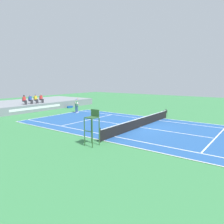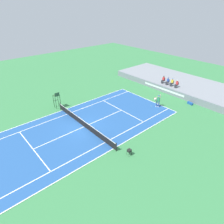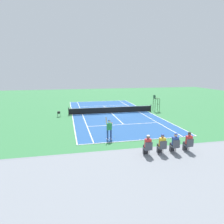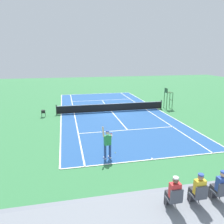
# 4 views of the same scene
# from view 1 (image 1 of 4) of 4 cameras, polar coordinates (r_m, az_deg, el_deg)

# --- Properties ---
(ground_plane) EXTENTS (80.00, 80.00, 0.00)m
(ground_plane) POSITION_cam_1_polar(r_m,az_deg,el_deg) (20.18, 7.64, -4.10)
(ground_plane) COLOR #387F47
(court) EXTENTS (11.08, 23.88, 0.03)m
(court) POSITION_cam_1_polar(r_m,az_deg,el_deg) (20.18, 7.64, -4.07)
(court) COLOR #235193
(court) RESTS_ON ground
(net) EXTENTS (11.98, 0.10, 1.07)m
(net) POSITION_cam_1_polar(r_m,az_deg,el_deg) (20.07, 7.67, -2.64)
(net) COLOR black
(net) RESTS_ON ground
(barrier_wall) EXTENTS (22.72, 0.25, 1.04)m
(barrier_wall) POSITION_cam_1_polar(r_m,az_deg,el_deg) (31.20, -19.47, 1.01)
(barrier_wall) COLOR gray
(barrier_wall) RESTS_ON ground
(bleacher_platform) EXTENTS (22.72, 8.90, 1.04)m
(bleacher_platform) POSITION_cam_1_polar(r_m,az_deg,el_deg) (35.06, -23.68, 1.57)
(bleacher_platform) COLOR gray
(bleacher_platform) RESTS_ON ground
(spectator_seated_0) EXTENTS (0.44, 0.60, 1.26)m
(spectator_seated_0) POSITION_cam_1_polar(r_m,az_deg,el_deg) (31.45, -22.30, 2.99)
(spectator_seated_0) COLOR #474C56
(spectator_seated_0) RESTS_ON bleacher_platform
(spectator_seated_1) EXTENTS (0.44, 0.60, 1.26)m
(spectator_seated_1) POSITION_cam_1_polar(r_m,az_deg,el_deg) (31.93, -20.89, 3.14)
(spectator_seated_1) COLOR #474C56
(spectator_seated_1) RESTS_ON bleacher_platform
(spectator_seated_2) EXTENTS (0.44, 0.60, 1.26)m
(spectator_seated_2) POSITION_cam_1_polar(r_m,az_deg,el_deg) (32.40, -19.62, 3.28)
(spectator_seated_2) COLOR #474C56
(spectator_seated_2) RESTS_ON bleacher_platform
(spectator_seated_3) EXTENTS (0.44, 0.60, 1.26)m
(spectator_seated_3) POSITION_cam_1_polar(r_m,az_deg,el_deg) (32.91, -18.31, 3.43)
(spectator_seated_3) COLOR #474C56
(spectator_seated_3) RESTS_ON bleacher_platform
(tennis_player) EXTENTS (0.74, 0.75, 2.08)m
(tennis_player) POSITION_cam_1_polar(r_m,az_deg,el_deg) (28.87, -9.44, 1.75)
(tennis_player) COLOR navy
(tennis_player) RESTS_ON ground
(tennis_ball) EXTENTS (0.07, 0.07, 0.07)m
(tennis_ball) POSITION_cam_1_polar(r_m,az_deg,el_deg) (28.11, -9.38, -0.42)
(tennis_ball) COLOR #D1E533
(tennis_ball) RESTS_ON ground
(umpire_chair) EXTENTS (0.77, 0.77, 2.44)m
(umpire_chair) POSITION_cam_1_polar(r_m,az_deg,el_deg) (14.45, -5.24, -2.90)
(umpire_chair) COLOR #2D562D
(umpire_chair) RESTS_ON ground
(equipment_bag) EXTENTS (0.94, 0.46, 0.32)m
(equipment_bag) POSITION_cam_1_polar(r_m,az_deg,el_deg) (34.00, -11.17, 1.33)
(equipment_bag) COLOR #194799
(equipment_bag) RESTS_ON ground
(ball_hopper) EXTENTS (0.36, 0.36, 0.70)m
(ball_hopper) POSITION_cam_1_polar(r_m,az_deg,el_deg) (26.76, 14.04, 0.14)
(ball_hopper) COLOR black
(ball_hopper) RESTS_ON ground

